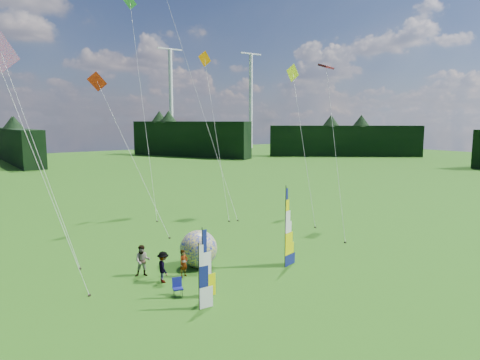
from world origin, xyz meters
TOP-DOWN VIEW (x-y plane):
  - ground at (0.00, 0.00)m, footprint 220.00×220.00m
  - treeline_ring at (0.00, 0.00)m, footprint 210.00×210.00m
  - turbine_left at (70.00, 95.00)m, footprint 8.00×1.20m
  - turbine_right at (45.00, 102.00)m, footprint 8.00×1.20m
  - feather_banner_main at (1.53, 2.79)m, footprint 1.31×0.44m
  - side_banner_left at (-4.93, 1.82)m, footprint 0.99×0.14m
  - side_banner_far at (-5.76, 0.78)m, footprint 0.95×0.16m
  - bol_inflatable at (-2.68, 6.01)m, footprint 2.41×2.41m
  - spectator_a at (-4.23, 5.10)m, footprint 0.66×0.52m
  - spectator_b at (-6.10, 6.56)m, footprint 1.00×0.79m
  - spectator_c at (-5.56, 5.00)m, footprint 0.66×1.20m
  - spectator_d at (-2.91, 6.19)m, footprint 0.96×0.49m
  - camp_chair at (-5.82, 2.82)m, footprint 0.67×0.67m
  - kite_whale at (6.05, 20.54)m, footprint 6.41×15.62m
  - kite_rainbow_delta at (-9.96, 13.23)m, footprint 10.73×12.85m
  - kite_parafoil at (10.82, 7.23)m, footprint 9.18×10.86m
  - small_kite_red at (-2.40, 16.84)m, footprint 6.41×11.27m
  - small_kite_orange at (6.57, 18.13)m, footprint 5.29×9.90m
  - small_kite_yellow at (12.00, 12.02)m, footprint 7.16×10.27m
  - small_kite_pink at (-11.30, 8.69)m, footprint 6.57×9.07m
  - small_kite_green at (1.24, 22.68)m, footprint 4.85×11.16m

SIDE VIEW (x-z plane):
  - ground at x=0.00m, z-range 0.00..0.00m
  - camp_chair at x=-5.82m, z-range 0.00..0.93m
  - spectator_d at x=-2.91m, z-range 0.00..1.57m
  - spectator_a at x=-4.23m, z-range 0.00..1.59m
  - spectator_c at x=-5.56m, z-range 0.00..1.76m
  - spectator_b at x=-6.10m, z-range 0.00..1.85m
  - bol_inflatable at x=-2.68m, z-range 0.00..2.29m
  - side_banner_far at x=-5.76m, z-range 0.00..3.17m
  - side_banner_left at x=-4.93m, z-range 0.00..3.56m
  - feather_banner_main at x=1.53m, z-range 0.00..4.91m
  - treeline_ring at x=0.00m, z-range 0.00..8.00m
  - small_kite_red at x=-2.40m, z-range 0.00..13.57m
  - small_kite_yellow at x=12.00m, z-range 0.00..15.00m
  - kite_parafoil at x=10.82m, z-range 0.00..15.35m
  - kite_rainbow_delta at x=-9.96m, z-range 0.00..15.52m
  - small_kite_orange at x=6.57m, z-range 0.00..16.35m
  - small_kite_pink at x=-11.30m, z-range 0.00..16.86m
  - small_kite_green at x=1.24m, z-range 0.00..21.93m
  - kite_whale at x=6.05m, z-range 0.00..23.85m
  - turbine_left at x=70.00m, z-range 0.00..30.00m
  - turbine_right at x=45.00m, z-range 0.00..30.00m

